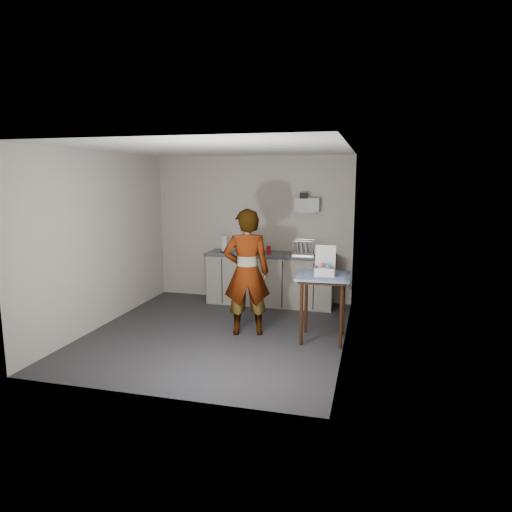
% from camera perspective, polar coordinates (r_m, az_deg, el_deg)
% --- Properties ---
extents(ground, '(4.00, 4.00, 0.00)m').
position_cam_1_polar(ground, '(6.71, -4.85, -9.55)').
color(ground, '#2A2A2F').
rests_on(ground, ground).
extents(wall_back, '(3.60, 0.02, 2.60)m').
position_cam_1_polar(wall_back, '(8.29, -0.43, 3.44)').
color(wall_back, beige).
rests_on(wall_back, ground).
extents(wall_right, '(0.02, 4.00, 2.60)m').
position_cam_1_polar(wall_right, '(6.05, 11.19, 0.87)').
color(wall_right, beige).
rests_on(wall_right, ground).
extents(wall_left, '(0.02, 4.00, 2.60)m').
position_cam_1_polar(wall_left, '(7.19, -18.60, 1.95)').
color(wall_left, beige).
rests_on(wall_left, ground).
extents(ceiling, '(3.60, 4.00, 0.01)m').
position_cam_1_polar(ceiling, '(6.34, -5.20, 13.16)').
color(ceiling, white).
rests_on(ceiling, wall_back).
extents(kitchen_counter, '(2.24, 0.62, 0.91)m').
position_cam_1_polar(kitchen_counter, '(8.06, 1.80, -3.05)').
color(kitchen_counter, black).
rests_on(kitchen_counter, ground).
extents(wall_shelf, '(0.42, 0.18, 0.37)m').
position_cam_1_polar(wall_shelf, '(7.98, 6.43, 6.35)').
color(wall_shelf, white).
rests_on(wall_shelf, ground).
extents(side_table, '(0.73, 0.73, 0.92)m').
position_cam_1_polar(side_table, '(6.26, 8.44, -3.40)').
color(side_table, '#34180B').
rests_on(side_table, ground).
extents(standing_man, '(0.76, 0.61, 1.80)m').
position_cam_1_polar(standing_man, '(6.42, -1.17, -2.06)').
color(standing_man, '#B2A593').
rests_on(standing_man, ground).
extents(soap_bottle, '(0.11, 0.11, 0.27)m').
position_cam_1_polar(soap_bottle, '(7.92, 0.44, 1.29)').
color(soap_bottle, black).
rests_on(soap_bottle, kitchen_counter).
extents(soda_can, '(0.07, 0.07, 0.14)m').
position_cam_1_polar(soda_can, '(7.91, 1.59, 0.79)').
color(soda_can, red).
rests_on(soda_can, kitchen_counter).
extents(dark_bottle, '(0.07, 0.07, 0.24)m').
position_cam_1_polar(dark_bottle, '(8.03, -0.82, 1.29)').
color(dark_bottle, black).
rests_on(dark_bottle, kitchen_counter).
extents(paper_towel, '(0.16, 0.16, 0.29)m').
position_cam_1_polar(paper_towel, '(8.11, -3.95, 1.48)').
color(paper_towel, black).
rests_on(paper_towel, kitchen_counter).
extents(dish_rack, '(0.37, 0.28, 0.26)m').
position_cam_1_polar(dish_rack, '(7.83, 5.93, 0.57)').
color(dish_rack, white).
rests_on(dish_rack, kitchen_counter).
extents(bakery_box, '(0.29, 0.30, 0.39)m').
position_cam_1_polar(bakery_box, '(6.22, 8.58, -1.55)').
color(bakery_box, white).
rests_on(bakery_box, side_table).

